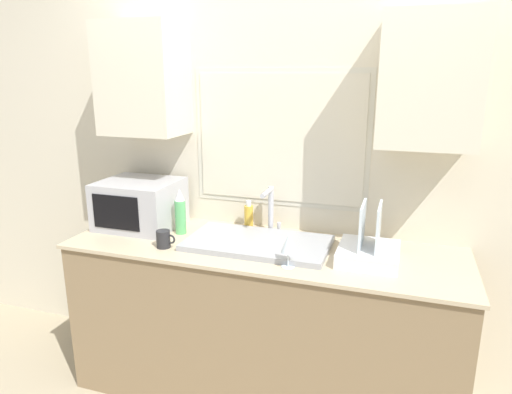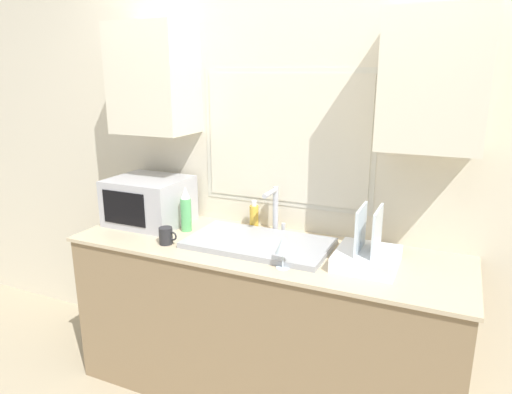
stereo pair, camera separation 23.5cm
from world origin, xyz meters
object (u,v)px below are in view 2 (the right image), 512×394
object	(u,v)px
faucet	(275,207)
microwave	(149,201)
soap_bottle	(254,216)
mug_near_sink	(166,236)
spray_bottle	(186,210)
wine_glass	(283,246)
dish_rack	(367,254)

from	to	relation	value
faucet	microwave	xyz separation A→B (m)	(-0.78, -0.13, -0.02)
soap_bottle	mug_near_sink	world-z (taller)	soap_bottle
soap_bottle	mug_near_sink	xyz separation A→B (m)	(-0.33, -0.42, -0.03)
soap_bottle	faucet	bearing A→B (deg)	-9.75
microwave	spray_bottle	size ratio (longest dim) A/B	1.71
faucet	mug_near_sink	xyz separation A→B (m)	(-0.47, -0.40, -0.11)
faucet	wine_glass	size ratio (longest dim) A/B	1.68
dish_rack	soap_bottle	bearing A→B (deg)	159.81
spray_bottle	microwave	bearing A→B (deg)	172.46
spray_bottle	wine_glass	xyz separation A→B (m)	(0.71, -0.27, -0.01)
spray_bottle	mug_near_sink	world-z (taller)	spray_bottle
dish_rack	spray_bottle	xyz separation A→B (m)	(-1.06, 0.07, 0.07)
faucet	wine_glass	distance (m)	0.49
soap_bottle	microwave	bearing A→B (deg)	-166.10
microwave	spray_bottle	bearing A→B (deg)	-7.54
microwave	mug_near_sink	xyz separation A→B (m)	(0.30, -0.27, -0.09)
soap_bottle	mug_near_sink	size ratio (longest dim) A/B	1.62
faucet	spray_bottle	size ratio (longest dim) A/B	1.02
dish_rack	spray_bottle	world-z (taller)	dish_rack
faucet	soap_bottle	world-z (taller)	faucet
faucet	soap_bottle	bearing A→B (deg)	170.25
dish_rack	soap_bottle	xyz separation A→B (m)	(-0.72, 0.26, 0.02)
mug_near_sink	wine_glass	bearing A→B (deg)	-3.20
wine_glass	microwave	bearing A→B (deg)	162.95
microwave	mug_near_sink	size ratio (longest dim) A/B	4.23
microwave	soap_bottle	size ratio (longest dim) A/B	2.60
wine_glass	spray_bottle	bearing A→B (deg)	159.31
microwave	faucet	bearing A→B (deg)	9.73
microwave	dish_rack	distance (m)	1.36
dish_rack	wine_glass	bearing A→B (deg)	-150.94
spray_bottle	wine_glass	distance (m)	0.76
dish_rack	soap_bottle	world-z (taller)	dish_rack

